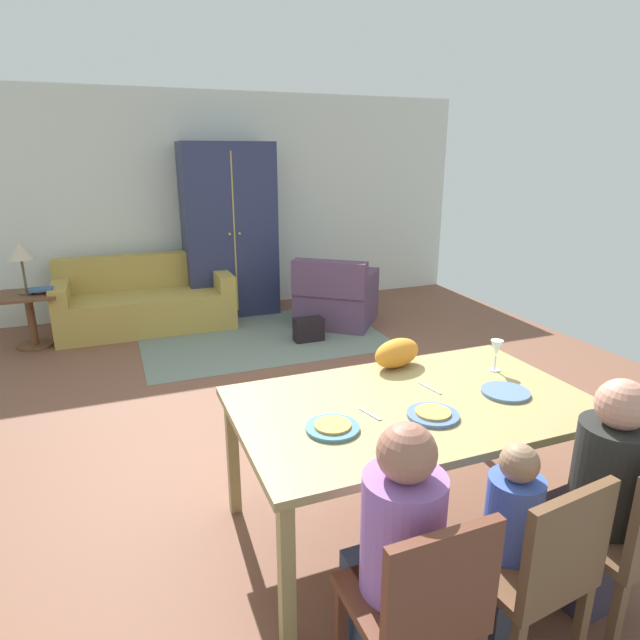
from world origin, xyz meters
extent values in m
cube|color=brown|center=(0.00, 0.50, -0.01)|extent=(6.82, 6.20, 0.02)
cube|color=silver|center=(0.00, 3.65, 1.35)|extent=(6.82, 0.10, 2.70)
cube|color=#9C8C55|center=(0.07, -1.20, 0.74)|extent=(1.81, 1.09, 0.04)
cube|color=#9C8C55|center=(-0.78, -1.68, 0.36)|extent=(0.06, 0.06, 0.72)
cube|color=#9C8C55|center=(0.91, -1.68, 0.36)|extent=(0.06, 0.06, 0.72)
cube|color=#9C8C55|center=(-0.78, -0.72, 0.36)|extent=(0.06, 0.06, 0.72)
cube|color=#9C8C55|center=(0.91, -0.72, 0.36)|extent=(0.06, 0.06, 0.72)
cylinder|color=teal|center=(-0.43, -1.32, 0.77)|extent=(0.25, 0.25, 0.02)
cylinder|color=gold|center=(-0.43, -1.32, 0.78)|extent=(0.17, 0.17, 0.01)
cylinder|color=#526FAA|center=(0.07, -1.38, 0.77)|extent=(0.25, 0.25, 0.02)
cylinder|color=gold|center=(0.07, -1.38, 0.78)|extent=(0.17, 0.17, 0.01)
cylinder|color=slate|center=(0.56, -1.30, 0.77)|extent=(0.25, 0.25, 0.02)
cylinder|color=silver|center=(0.72, -1.02, 0.76)|extent=(0.06, 0.06, 0.01)
cylinder|color=silver|center=(0.72, -1.02, 0.81)|extent=(0.01, 0.01, 0.09)
cone|color=silver|center=(0.72, -1.02, 0.90)|extent=(0.07, 0.07, 0.09)
cube|color=silver|center=(-0.21, -1.25, 0.76)|extent=(0.05, 0.15, 0.01)
cube|color=silver|center=(0.23, -1.10, 0.76)|extent=(0.04, 0.17, 0.01)
cube|color=brown|center=(-0.43, -2.02, 0.43)|extent=(0.42, 0.42, 0.04)
cube|color=brown|center=(-0.43, -2.21, 0.66)|extent=(0.42, 0.04, 0.42)
cube|color=brown|center=(-0.25, -1.84, 0.21)|extent=(0.04, 0.04, 0.41)
cube|color=brown|center=(-0.61, -1.84, 0.21)|extent=(0.04, 0.04, 0.41)
cube|color=#313F59|center=(-0.43, -1.88, 0.23)|extent=(0.26, 0.34, 0.45)
cylinder|color=#9461B5|center=(-0.43, -1.96, 0.68)|extent=(0.30, 0.30, 0.46)
sphere|color=#A06552|center=(-0.43, -1.96, 1.00)|extent=(0.21, 0.21, 0.21)
cube|color=brown|center=(0.07, -2.02, 0.43)|extent=(0.46, 0.46, 0.04)
cube|color=brown|center=(0.09, -2.21, 0.66)|extent=(0.42, 0.09, 0.42)
cube|color=brown|center=(0.22, -1.82, 0.21)|extent=(0.04, 0.04, 0.41)
cube|color=brown|center=(-0.13, -1.86, 0.21)|extent=(0.04, 0.04, 0.41)
cube|color=brown|center=(0.26, -2.18, 0.21)|extent=(0.04, 0.04, 0.41)
cube|color=#3B3D4B|center=(0.06, -1.90, 0.23)|extent=(0.21, 0.26, 0.45)
cylinder|color=#3B59BF|center=(0.07, -1.96, 0.62)|extent=(0.22, 0.22, 0.33)
sphere|color=#957155|center=(0.07, -1.96, 0.85)|extent=(0.15, 0.15, 0.15)
cube|color=brown|center=(0.56, -2.02, 0.43)|extent=(0.46, 0.46, 0.04)
cube|color=brown|center=(0.72, -1.82, 0.21)|extent=(0.04, 0.04, 0.41)
cube|color=brown|center=(0.37, -1.86, 0.21)|extent=(0.04, 0.04, 0.41)
cube|color=brown|center=(0.40, -2.22, 0.21)|extent=(0.04, 0.04, 0.41)
cube|color=#362F42|center=(0.55, -1.88, 0.23)|extent=(0.29, 0.36, 0.45)
cylinder|color=#252623|center=(0.56, -1.96, 0.68)|extent=(0.30, 0.30, 0.46)
sphere|color=tan|center=(0.56, -1.96, 1.00)|extent=(0.21, 0.21, 0.21)
ellipsoid|color=orange|center=(0.22, -0.76, 0.84)|extent=(0.35, 0.24, 0.17)
cube|color=slate|center=(0.18, 2.16, 0.00)|extent=(2.60, 1.80, 0.01)
cube|color=#AB8F42|center=(-0.97, 2.96, 0.21)|extent=(1.94, 0.84, 0.42)
cube|color=#AB8F42|center=(-0.97, 3.30, 0.62)|extent=(1.94, 0.20, 0.40)
cube|color=#AB8F42|center=(-1.85, 2.96, 0.52)|extent=(0.18, 0.84, 0.20)
cube|color=#AB8F42|center=(-0.09, 2.96, 0.52)|extent=(0.18, 0.84, 0.20)
cube|color=#543B56|center=(1.18, 2.36, 0.21)|extent=(1.19, 1.19, 0.42)
cube|color=#543B56|center=(0.97, 2.10, 0.62)|extent=(0.79, 0.69, 0.40)
cube|color=#543B56|center=(1.44, 2.16, 0.52)|extent=(0.66, 0.77, 0.20)
cube|color=#543B56|center=(0.91, 2.57, 0.52)|extent=(0.66, 0.77, 0.20)
cube|color=#272D4F|center=(0.10, 3.26, 1.05)|extent=(1.10, 0.56, 2.10)
cube|color=#AD9645|center=(0.10, 2.98, 1.05)|extent=(0.02, 0.01, 1.89)
sphere|color=#AD9645|center=(0.04, 2.97, 1.05)|extent=(0.04, 0.04, 0.04)
sphere|color=#AD9645|center=(0.16, 2.97, 1.05)|extent=(0.04, 0.04, 0.04)
cube|color=brown|center=(-2.14, 2.76, 0.56)|extent=(0.56, 0.56, 0.03)
cylinder|color=brown|center=(-2.14, 2.76, 0.27)|extent=(0.08, 0.08, 0.55)
cylinder|color=brown|center=(-2.14, 2.76, 0.01)|extent=(0.36, 0.36, 0.03)
cylinder|color=#4C432F|center=(-2.14, 2.76, 0.59)|extent=(0.16, 0.16, 0.02)
cylinder|color=#4C432F|center=(-2.14, 2.76, 0.77)|extent=(0.02, 0.02, 0.34)
cone|color=#BFAF91|center=(-2.14, 2.76, 1.03)|extent=(0.26, 0.26, 0.18)
cube|color=maroon|center=(-1.96, 2.78, 0.59)|extent=(0.22, 0.16, 0.03)
cube|color=#365988|center=(-2.00, 2.72, 0.62)|extent=(0.22, 0.16, 0.03)
cube|color=black|center=(0.63, 1.86, 0.13)|extent=(0.32, 0.16, 0.26)
camera|label=1|loc=(-1.29, -3.33, 1.97)|focal=30.05mm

